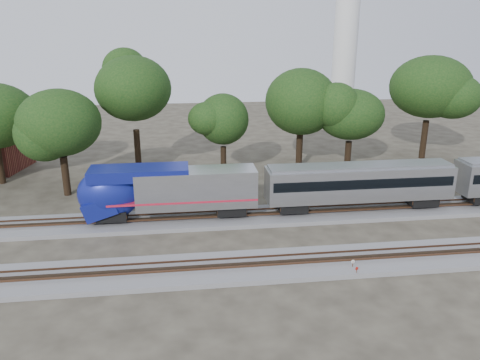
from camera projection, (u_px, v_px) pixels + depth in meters
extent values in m
plane|color=#383328|center=(249.00, 246.00, 40.33)|extent=(160.00, 160.00, 0.00)
cube|color=slate|center=(240.00, 217.00, 45.92)|extent=(160.00, 5.00, 0.40)
cube|color=brown|center=(241.00, 216.00, 45.10)|extent=(160.00, 0.08, 0.15)
cube|color=brown|center=(239.00, 210.00, 46.45)|extent=(160.00, 0.08, 0.15)
cube|color=slate|center=(256.00, 266.00, 36.49)|extent=(160.00, 5.00, 0.40)
cube|color=brown|center=(258.00, 266.00, 35.68)|extent=(160.00, 0.08, 0.15)
cube|color=brown|center=(255.00, 257.00, 37.03)|extent=(160.00, 0.08, 0.15)
cube|color=#B1B3B8|center=(196.00, 188.00, 44.40)|extent=(11.35, 3.21, 3.53)
ellipsoid|color=navy|center=(109.00, 194.00, 43.51)|extent=(5.78, 3.34, 4.93)
cube|color=navy|center=(139.00, 173.00, 43.25)|extent=(9.10, 3.15, 1.07)
cube|color=black|center=(114.00, 183.00, 43.24)|extent=(0.48, 2.46, 1.40)
cube|color=#B11B31|center=(183.00, 197.00, 44.53)|extent=(13.92, 3.25, 0.19)
cube|color=black|center=(113.00, 213.00, 44.15)|extent=(2.78, 2.36, 0.96)
cube|color=black|center=(231.00, 208.00, 45.49)|extent=(2.78, 2.36, 0.96)
cube|color=#B1B3B8|center=(359.00, 182.00, 46.37)|extent=(18.64, 3.21, 3.21)
cube|color=black|center=(359.00, 179.00, 46.27)|extent=(17.99, 3.26, 0.96)
cube|color=gray|center=(361.00, 166.00, 45.85)|extent=(18.21, 2.57, 0.37)
cube|color=black|center=(292.00, 205.00, 46.22)|extent=(2.78, 2.36, 0.96)
cube|color=black|center=(421.00, 199.00, 47.83)|extent=(2.78, 2.36, 0.96)
cylinder|color=#512D19|center=(356.00, 273.00, 35.19)|extent=(0.05, 0.05, 0.78)
cylinder|color=red|center=(357.00, 269.00, 35.08)|extent=(0.27, 0.13, 0.28)
cylinder|color=#512D19|center=(353.00, 266.00, 36.05)|extent=(0.06, 0.06, 0.87)
cylinder|color=silver|center=(353.00, 262.00, 35.93)|extent=(0.31, 0.08, 0.31)
cube|color=#512D19|center=(329.00, 276.00, 35.17)|extent=(0.58, 0.48, 0.30)
cylinder|color=silver|center=(346.00, 40.00, 87.18)|extent=(4.44, 4.44, 31.08)
cone|color=silver|center=(341.00, 111.00, 91.35)|extent=(7.10, 7.10, 4.44)
cylinder|color=black|center=(0.00, 166.00, 55.81)|extent=(0.70, 0.70, 4.42)
cylinder|color=black|center=(66.00, 176.00, 51.90)|extent=(0.70, 0.70, 4.42)
ellipsoid|color=black|center=(59.00, 123.00, 50.02)|extent=(8.34, 8.34, 7.09)
cylinder|color=black|center=(138.00, 153.00, 58.57)|extent=(0.70, 0.70, 5.90)
ellipsoid|color=black|center=(133.00, 88.00, 56.07)|extent=(11.12, 11.12, 9.45)
cylinder|color=black|center=(223.00, 162.00, 57.92)|extent=(0.70, 0.70, 3.99)
ellipsoid|color=black|center=(223.00, 119.00, 56.22)|extent=(7.53, 7.53, 6.40)
cylinder|color=black|center=(299.00, 151.00, 61.75)|extent=(0.70, 0.70, 4.78)
ellipsoid|color=black|center=(301.00, 102.00, 59.71)|extent=(9.01, 9.01, 7.66)
cylinder|color=black|center=(348.00, 157.00, 60.34)|extent=(0.70, 0.70, 4.05)
ellipsoid|color=black|center=(351.00, 114.00, 58.62)|extent=(7.64, 7.64, 6.49)
cylinder|color=black|center=(424.00, 139.00, 66.40)|extent=(0.70, 0.70, 5.45)
ellipsoid|color=black|center=(430.00, 87.00, 64.08)|extent=(10.28, 10.28, 8.74)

